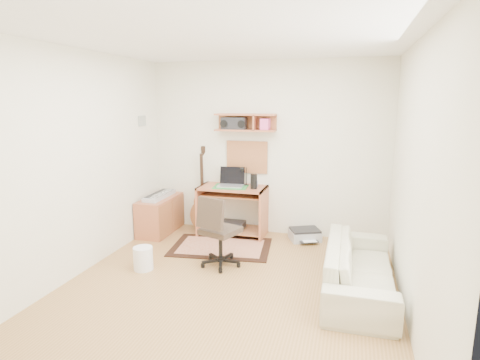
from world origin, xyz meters
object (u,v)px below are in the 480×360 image
(desk, at_px, (233,211))
(printer, at_px, (305,234))
(task_chair, at_px, (220,230))
(sofa, at_px, (360,260))
(cabinet, at_px, (160,215))

(desk, relative_size, printer, 2.36)
(task_chair, bearing_deg, sofa, 11.01)
(task_chair, relative_size, printer, 2.14)
(cabinet, xyz_separation_m, sofa, (2.96, -1.20, 0.07))
(cabinet, distance_m, printer, 2.24)
(printer, xyz_separation_m, sofa, (0.74, -1.42, 0.26))
(desk, relative_size, sofa, 0.56)
(desk, bearing_deg, printer, 2.65)
(sofa, bearing_deg, desk, 53.23)
(desk, xyz_separation_m, sofa, (1.84, -1.37, -0.03))
(task_chair, distance_m, cabinet, 1.65)
(cabinet, height_order, sofa, sofa)
(printer, bearing_deg, cabinet, 161.53)
(task_chair, xyz_separation_m, cabinet, (-1.31, 0.97, -0.18))
(task_chair, height_order, sofa, task_chair)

